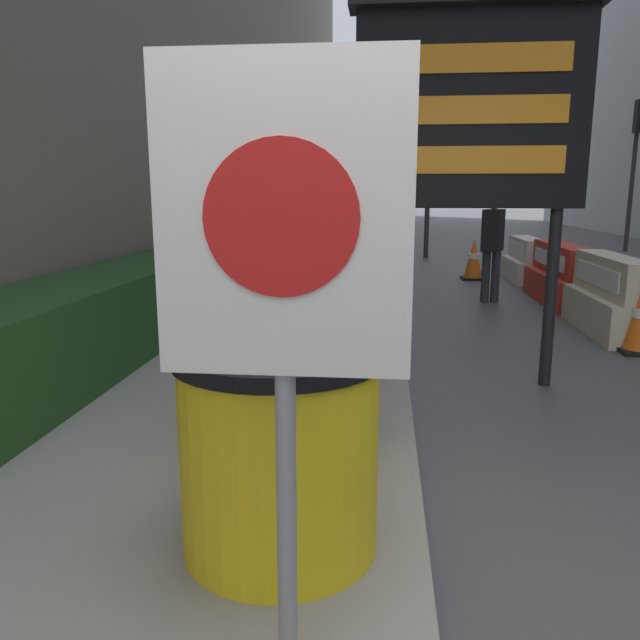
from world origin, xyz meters
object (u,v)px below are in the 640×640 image
Objects in this scene: warning_sign at (283,263)px; traffic_cone_near at (549,273)px; jersey_barrier_cream at (610,299)px; jersey_barrier_white at (526,262)px; message_board at (470,110)px; barrel_drum_foreground at (279,449)px; traffic_cone_far at (474,260)px; traffic_light_near_curb at (430,147)px; traffic_light_far_side at (637,143)px; jersey_barrier_red_striped at (561,277)px; pedestrian_worker at (493,239)px; barrel_drum_middle at (306,379)px.

traffic_cone_near is at bearing 71.48° from warning_sign.
jersey_barrier_cream is 1.12× the size of jersey_barrier_white.
jersey_barrier_white is (1.98, 6.62, -1.92)m from message_board.
jersey_barrier_cream is 4.44m from jersey_barrier_white.
traffic_cone_far is at bearing 77.66° from barrel_drum_foreground.
barrel_drum_foreground is at bearing -96.21° from traffic_light_near_curb.
traffic_light_far_side is at bearing 56.72° from jersey_barrier_white.
traffic_light_near_curb is at bearing -157.30° from traffic_light_far_side.
jersey_barrier_red_striped is 0.56× the size of traffic_light_near_curb.
pedestrian_worker is at bearing -85.01° from traffic_light_near_curb.
jersey_barrier_cream is 2.81× the size of traffic_cone_near.
traffic_cone_far is (2.10, 8.59, -0.21)m from barrel_drum_middle.
traffic_cone_far is at bearing 125.73° from traffic_cone_near.
message_board is at bearing -115.24° from traffic_light_far_side.
traffic_cone_near is (0.06, 3.04, -0.08)m from jersey_barrier_cream.
warning_sign is at bearing -84.79° from barrel_drum_middle.
traffic_cone_far is (-0.96, 0.02, 0.03)m from jersey_barrier_white.
traffic_cone_near is at bearing -87.57° from jersey_barrier_white.
barrel_drum_middle is at bearing 95.21° from warning_sign.
warning_sign is at bearing -112.95° from traffic_light_far_side.
message_board is 6.98m from traffic_cone_far.
traffic_cone_near is (0.06, 0.96, -0.07)m from jersey_barrier_red_striped.
traffic_light_far_side reaches higher than jersey_barrier_white.
jersey_barrier_white is at bearing 74.17° from warning_sign.
barrel_drum_foreground is at bearing -107.76° from jersey_barrier_white.
jersey_barrier_red_striped is at bearing 65.09° from message_board.
jersey_barrier_white is at bearing -123.28° from traffic_light_far_side.
traffic_cone_near is at bearing 88.88° from jersey_barrier_cream.
barrel_drum_middle is at bearing -119.23° from message_board.
traffic_cone_near is (2.04, 5.22, -1.95)m from message_board.
message_board is 0.84× the size of traffic_light_near_curb.
pedestrian_worker is at bearing -92.12° from traffic_cone_far.
jersey_barrier_cream is 3.04m from traffic_cone_near.
traffic_cone_far is (1.02, 6.64, -1.89)m from message_board.
jersey_barrier_cream is (2.91, 5.83, -1.04)m from warning_sign.
traffic_cone_far is (-1.02, 1.42, 0.06)m from traffic_cone_near.
barrel_drum_foreground is 0.23× the size of traffic_light_near_curb.
traffic_cone_near is 0.40× the size of pedestrian_worker.
barrel_drum_foreground is 0.55× the size of pedestrian_worker.
jersey_barrier_cream reaches higher than traffic_cone_near.
barrel_drum_middle reaches higher than jersey_barrier_white.
barrel_drum_middle is 12.63m from traffic_light_near_curb.
traffic_light_far_side reaches higher than warning_sign.
traffic_light_near_curb is 6.55m from pedestrian_worker.
traffic_cone_far is 0.49× the size of pedestrian_worker.
message_board is 5.07m from jersey_barrier_red_striped.
traffic_light_far_side reaches higher than jersey_barrier_red_striped.
warning_sign is 2.86× the size of traffic_cone_near.
jersey_barrier_red_striped is at bearing 63.70° from barrel_drum_middle.
traffic_cone_near is 0.17× the size of traffic_light_near_curb.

